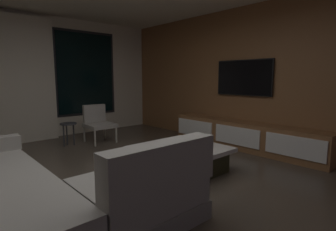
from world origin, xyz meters
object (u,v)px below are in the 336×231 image
(media_console, at_px, (245,136))
(side_stool, at_px, (68,127))
(sectional_couch, at_px, (35,194))
(book_stack_on_coffee_table, at_px, (193,143))
(coffee_table, at_px, (180,159))
(mounted_tv, at_px, (244,78))
(accent_chair_near_window, at_px, (98,121))

(media_console, bearing_deg, side_stool, 133.38)
(sectional_couch, xyz_separation_m, book_stack_on_coffee_table, (2.13, -0.00, 0.12))
(coffee_table, distance_m, media_console, 1.75)
(sectional_couch, bearing_deg, mounted_tv, 4.90)
(sectional_couch, distance_m, accent_chair_near_window, 3.25)
(coffee_table, bearing_deg, mounted_tv, 6.50)
(side_stool, distance_m, mounted_tv, 3.58)
(sectional_couch, relative_size, book_stack_on_coffee_table, 8.38)
(sectional_couch, height_order, side_stool, sectional_couch)
(side_stool, bearing_deg, mounted_tv, -42.17)
(media_console, bearing_deg, accent_chair_near_window, 125.70)
(book_stack_on_coffee_table, height_order, media_console, media_console)
(sectional_couch, distance_m, book_stack_on_coffee_table, 2.13)
(side_stool, bearing_deg, media_console, -46.62)
(media_console, bearing_deg, book_stack_on_coffee_table, -174.93)
(coffee_table, bearing_deg, side_stool, 103.83)
(book_stack_on_coffee_table, xyz_separation_m, media_console, (1.60, 0.14, -0.16))
(sectional_couch, xyz_separation_m, coffee_table, (1.98, 0.12, -0.10))
(sectional_couch, distance_m, media_console, 3.73)
(coffee_table, distance_m, accent_chair_near_window, 2.48)
(book_stack_on_coffee_table, distance_m, side_stool, 2.76)
(book_stack_on_coffee_table, relative_size, side_stool, 0.65)
(side_stool, bearing_deg, coffee_table, -76.17)
(coffee_table, relative_size, media_console, 0.37)
(mounted_tv, bearing_deg, sectional_couch, -175.10)
(side_stool, xyz_separation_m, mounted_tv, (2.55, -2.31, 0.98))
(side_stool, height_order, media_console, media_console)
(accent_chair_near_window, relative_size, media_console, 0.25)
(sectional_couch, relative_size, coffee_table, 2.16)
(sectional_couch, relative_size, mounted_tv, 2.11)
(coffee_table, distance_m, mounted_tv, 2.26)
(accent_chair_near_window, bearing_deg, sectional_couch, -127.32)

